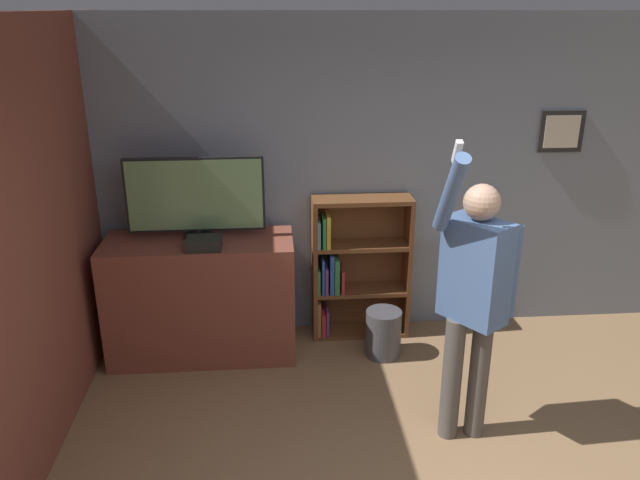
# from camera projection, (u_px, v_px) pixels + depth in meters

# --- Properties ---
(wall_back) EXTENTS (6.78, 0.09, 2.70)m
(wall_back) POSITION_uv_depth(u_px,v_px,m) (385.00, 179.00, 5.28)
(wall_back) COLOR gray
(wall_back) RESTS_ON ground_plane
(wall_side_brick) EXTENTS (0.06, 4.31, 2.70)m
(wall_side_brick) POSITION_uv_depth(u_px,v_px,m) (33.00, 247.00, 3.81)
(wall_side_brick) COLOR brown
(wall_side_brick) RESTS_ON ground_plane
(tv_ledge) EXTENTS (1.49, 0.61, 1.00)m
(tv_ledge) POSITION_uv_depth(u_px,v_px,m) (202.00, 298.00, 5.08)
(tv_ledge) COLOR brown
(tv_ledge) RESTS_ON ground_plane
(television) EXTENTS (1.07, 0.22, 0.65)m
(television) POSITION_uv_depth(u_px,v_px,m) (195.00, 197.00, 4.84)
(television) COLOR black
(television) RESTS_ON tv_ledge
(game_console) EXTENTS (0.26, 0.20, 0.09)m
(game_console) POSITION_uv_depth(u_px,v_px,m) (204.00, 243.00, 4.73)
(game_console) COLOR black
(game_console) RESTS_ON tv_ledge
(bookshelf) EXTENTS (0.83, 0.28, 1.25)m
(bookshelf) POSITION_uv_depth(u_px,v_px,m) (353.00, 269.00, 5.35)
(bookshelf) COLOR brown
(bookshelf) RESTS_ON ground_plane
(person) EXTENTS (0.55, 0.56, 2.06)m
(person) POSITION_uv_depth(u_px,v_px,m) (474.00, 292.00, 3.87)
(person) COLOR #56514C
(person) RESTS_ON ground_plane
(waste_bin) EXTENTS (0.29, 0.29, 0.40)m
(waste_bin) POSITION_uv_depth(u_px,v_px,m) (383.00, 333.00, 5.14)
(waste_bin) COLOR #4C4C51
(waste_bin) RESTS_ON ground_plane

